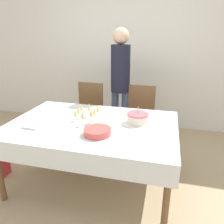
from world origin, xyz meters
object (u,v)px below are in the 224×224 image
(champagne_tray, at_px, (87,114))
(plate_stack_main, at_px, (97,131))
(birthday_cake, at_px, (138,118))
(person_standing, at_px, (120,77))
(dining_chair_far_left, at_px, (88,111))
(plate_stack_dessert, at_px, (107,123))
(dining_chair_far_right, at_px, (140,116))

(champagne_tray, relative_size, plate_stack_main, 1.32)
(birthday_cake, bearing_deg, person_standing, 113.24)
(dining_chair_far_left, bearing_deg, plate_stack_dessert, -58.60)
(plate_stack_dessert, bearing_deg, dining_chair_far_right, 75.63)
(dining_chair_far_right, bearing_deg, plate_stack_main, -102.59)
(dining_chair_far_right, height_order, birthday_cake, dining_chair_far_right)
(dining_chair_far_left, relative_size, plate_stack_main, 3.60)
(champagne_tray, xyz_separation_m, plate_stack_dessert, (0.24, -0.02, -0.07))
(champagne_tray, bearing_deg, plate_stack_main, -52.62)
(plate_stack_dessert, distance_m, person_standing, 1.10)
(dining_chair_far_left, distance_m, plate_stack_dessert, 1.10)
(plate_stack_dessert, bearing_deg, plate_stack_main, -96.06)
(plate_stack_main, relative_size, plate_stack_dessert, 1.18)
(person_standing, bearing_deg, plate_stack_main, -87.34)
(birthday_cake, xyz_separation_m, plate_stack_dessert, (-0.31, -0.13, -0.04))
(dining_chair_far_right, xyz_separation_m, champagne_tray, (-0.48, -0.90, 0.31))
(dining_chair_far_left, relative_size, champagne_tray, 2.74)
(dining_chair_far_left, distance_m, champagne_tray, 1.00)
(dining_chair_far_left, bearing_deg, champagne_tray, -70.39)
(plate_stack_dessert, bearing_deg, person_standing, 94.78)
(dining_chair_far_left, relative_size, person_standing, 0.55)
(dining_chair_far_right, relative_size, plate_stack_main, 3.60)
(birthday_cake, xyz_separation_m, champagne_tray, (-0.55, -0.11, 0.03))
(plate_stack_main, bearing_deg, dining_chair_far_left, 114.41)
(plate_stack_main, bearing_deg, person_standing, 92.66)
(birthday_cake, bearing_deg, dining_chair_far_right, 95.21)
(dining_chair_far_right, distance_m, plate_stack_main, 1.23)
(plate_stack_main, distance_m, plate_stack_dessert, 0.26)
(plate_stack_main, height_order, plate_stack_dessert, plate_stack_main)
(champagne_tray, distance_m, plate_stack_dessert, 0.25)
(birthday_cake, bearing_deg, plate_stack_dessert, -157.12)
(champagne_tray, bearing_deg, dining_chair_far_left, 109.61)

